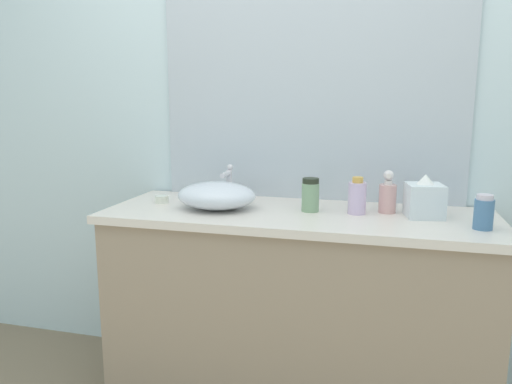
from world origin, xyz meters
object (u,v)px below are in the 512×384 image
object	(u,v)px
spray_can	(484,213)
sink_basin	(217,196)
lotion_bottle	(357,197)
candle_jar	(162,199)
perfume_bottle	(310,195)
tissue_box	(424,199)
soap_dispenser	(388,195)

from	to	relation	value
spray_can	sink_basin	bearing A→B (deg)	176.02
lotion_bottle	candle_jar	xyz separation A→B (m)	(-0.87, -0.01, -0.05)
perfume_bottle	lotion_bottle	bearing A→B (deg)	1.62
perfume_bottle	candle_jar	world-z (taller)	perfume_bottle
perfume_bottle	candle_jar	bearing A→B (deg)	-179.54
spray_can	tissue_box	world-z (taller)	tissue_box
lotion_bottle	spray_can	size ratio (longest dim) A/B	1.19
sink_basin	spray_can	world-z (taller)	spray_can
spray_can	candle_jar	world-z (taller)	spray_can
candle_jar	lotion_bottle	bearing A→B (deg)	0.72
sink_basin	perfume_bottle	world-z (taller)	perfume_bottle
perfume_bottle	candle_jar	distance (m)	0.68
sink_basin	lotion_bottle	size ratio (longest dim) A/B	2.22
soap_dispenser	lotion_bottle	xyz separation A→B (m)	(-0.12, -0.05, -0.00)
sink_basin	candle_jar	world-z (taller)	sink_basin
sink_basin	tissue_box	world-z (taller)	tissue_box
spray_can	candle_jar	distance (m)	1.34
perfume_bottle	spray_can	distance (m)	0.66
lotion_bottle	tissue_box	world-z (taller)	tissue_box
soap_dispenser	spray_can	size ratio (longest dim) A/B	1.39
sink_basin	lotion_bottle	xyz separation A→B (m)	(0.59, 0.06, 0.01)
lotion_bottle	soap_dispenser	bearing A→B (deg)	24.39
soap_dispenser	perfume_bottle	bearing A→B (deg)	-169.12
soap_dispenser	candle_jar	distance (m)	1.00
tissue_box	candle_jar	xyz separation A→B (m)	(-1.13, -0.02, -0.06)
sink_basin	candle_jar	distance (m)	0.29
soap_dispenser	spray_can	distance (m)	0.39
tissue_box	candle_jar	world-z (taller)	tissue_box
tissue_box	sink_basin	bearing A→B (deg)	-175.33
sink_basin	perfume_bottle	bearing A→B (deg)	7.71
sink_basin	tissue_box	distance (m)	0.86
lotion_bottle	perfume_bottle	xyz separation A→B (m)	(-0.19, -0.01, 0.00)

